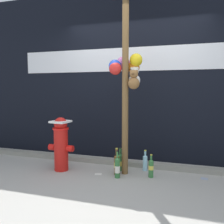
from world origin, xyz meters
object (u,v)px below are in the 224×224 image
bottle_1 (151,168)px  bottle_4 (117,167)px  bottle_0 (120,162)px  bottle_5 (145,162)px  fire_hydrant (61,143)px  memorial_post (126,60)px  bottle_2 (122,160)px  bottle_3 (117,164)px

bottle_1 → bottle_4: size_ratio=0.85×
bottle_0 → bottle_1: (0.51, -0.13, -0.00)m
bottle_1 → bottle_5: size_ratio=1.03×
bottle_5 → fire_hydrant: bearing=-164.2°
memorial_post → bottle_0: (-0.11, 0.06, -1.57)m
bottle_4 → bottle_5: size_ratio=1.22×
bottle_0 → bottle_1: size_ratio=1.10×
bottle_0 → bottle_2: bottle_0 is taller
bottle_3 → bottle_5: size_ratio=1.24×
bottle_2 → bottle_4: bottle_4 is taller
bottle_4 → bottle_1: bearing=19.4°
bottle_1 → bottle_3: 0.51m
bottle_0 → bottle_5: bottle_0 is taller
memorial_post → bottle_0: size_ratio=7.89×
bottle_3 → bottle_4: size_ratio=1.02×
memorial_post → fire_hydrant: 1.63m
fire_hydrant → bottle_5: fire_hydrant is taller
bottle_0 → bottle_4: bottle_4 is taller
memorial_post → bottle_1: bearing=-10.7°
bottle_1 → bottle_5: bottle_1 is taller
bottle_0 → bottle_3: 0.19m
bottle_1 → bottle_4: bearing=-160.6°
bottle_5 → bottle_3: bearing=-140.5°
memorial_post → bottle_3: 1.56m
bottle_3 → bottle_1: bearing=6.0°
fire_hydrant → bottle_0: bearing=14.7°
bottle_1 → bottle_2: (-0.51, 0.30, -0.03)m
bottle_2 → bottle_0: bearing=-87.8°
memorial_post → fire_hydrant: memorial_post is taller
bottle_1 → bottle_0: bearing=165.3°
fire_hydrant → bottle_0: size_ratio=2.26×
memorial_post → bottle_3: (-0.11, -0.13, -1.55)m
bottle_1 → bottle_5: 0.29m
bottle_2 → bottle_4: size_ratio=0.80×
bottle_3 → memorial_post: bearing=49.1°
bottle_3 → bottle_5: 0.49m
fire_hydrant → bottle_1: size_ratio=2.49×
bottle_0 → bottle_3: (-0.00, -0.19, 0.02)m
bottle_0 → bottle_4: bearing=-82.5°
bottle_2 → fire_hydrant: bearing=-156.0°
memorial_post → bottle_5: size_ratio=8.94×
bottle_0 → bottle_4: size_ratio=0.93×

